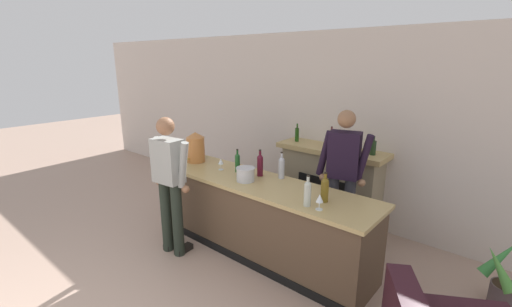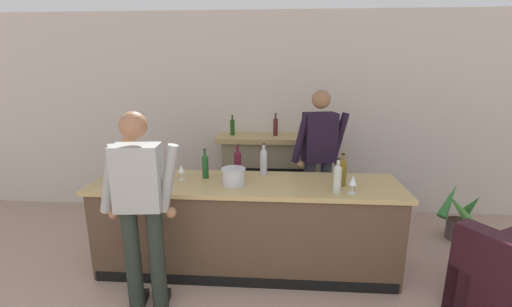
{
  "view_description": "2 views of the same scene",
  "coord_description": "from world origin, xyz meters",
  "px_view_note": "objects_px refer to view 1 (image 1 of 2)",
  "views": [
    {
      "loc": [
        2.53,
        -0.07,
        2.34
      ],
      "look_at": [
        -0.22,
        3.16,
        1.18
      ],
      "focal_mm": 24.0,
      "sensor_mm": 36.0,
      "label": 1
    },
    {
      "loc": [
        0.35,
        -0.28,
        2.04
      ],
      "look_at": [
        0.09,
        3.29,
        1.13
      ],
      "focal_mm": 24.0,
      "sensor_mm": 36.0,
      "label": 2
    }
  ],
  "objects_px": {
    "potted_plant_corner": "(506,280)",
    "copper_dispenser": "(196,147)",
    "wine_bottle_cabernet_heavy": "(282,167)",
    "wine_bottle_riesling_slim": "(201,148)",
    "fireplace_stone": "(330,185)",
    "person_bartender": "(343,176)",
    "wine_glass_front_right": "(221,162)",
    "wine_bottle_port_short": "(308,192)",
    "wine_bottle_rose_blush": "(237,162)",
    "wine_bottle_chardonnay_pale": "(260,164)",
    "wine_glass_mid_counter": "(320,199)",
    "ice_bucket_steel": "(245,174)",
    "wine_bottle_merlot_tall": "(325,189)",
    "person_customer": "(170,181)"
  },
  "relations": [
    {
      "from": "person_bartender",
      "to": "wine_bottle_chardonnay_pale",
      "type": "height_order",
      "value": "person_bartender"
    },
    {
      "from": "wine_bottle_port_short",
      "to": "wine_glass_mid_counter",
      "type": "xyz_separation_m",
      "value": [
        0.14,
        -0.0,
        -0.03
      ]
    },
    {
      "from": "wine_bottle_chardonnay_pale",
      "to": "wine_glass_mid_counter",
      "type": "distance_m",
      "value": 1.16
    },
    {
      "from": "wine_bottle_port_short",
      "to": "wine_glass_front_right",
      "type": "bearing_deg",
      "value": 170.46
    },
    {
      "from": "fireplace_stone",
      "to": "wine_bottle_merlot_tall",
      "type": "height_order",
      "value": "fireplace_stone"
    },
    {
      "from": "potted_plant_corner",
      "to": "fireplace_stone",
      "type": "bearing_deg",
      "value": 166.63
    },
    {
      "from": "wine_bottle_cabernet_heavy",
      "to": "wine_bottle_chardonnay_pale",
      "type": "bearing_deg",
      "value": -159.31
    },
    {
      "from": "wine_bottle_merlot_tall",
      "to": "wine_bottle_chardonnay_pale",
      "type": "distance_m",
      "value": 1.04
    },
    {
      "from": "potted_plant_corner",
      "to": "person_bartender",
      "type": "relative_size",
      "value": 0.37
    },
    {
      "from": "potted_plant_corner",
      "to": "person_customer",
      "type": "bearing_deg",
      "value": -155.49
    },
    {
      "from": "person_customer",
      "to": "wine_bottle_cabernet_heavy",
      "type": "bearing_deg",
      "value": 46.16
    },
    {
      "from": "person_customer",
      "to": "copper_dispenser",
      "type": "bearing_deg",
      "value": 118.65
    },
    {
      "from": "person_customer",
      "to": "wine_bottle_cabernet_heavy",
      "type": "height_order",
      "value": "person_customer"
    },
    {
      "from": "wine_bottle_rose_blush",
      "to": "wine_glass_mid_counter",
      "type": "bearing_deg",
      "value": -13.37
    },
    {
      "from": "fireplace_stone",
      "to": "wine_bottle_cabernet_heavy",
      "type": "bearing_deg",
      "value": -96.72
    },
    {
      "from": "person_customer",
      "to": "copper_dispenser",
      "type": "relative_size",
      "value": 3.99
    },
    {
      "from": "person_bartender",
      "to": "wine_glass_mid_counter",
      "type": "bearing_deg",
      "value": -77.05
    },
    {
      "from": "potted_plant_corner",
      "to": "wine_bottle_chardonnay_pale",
      "type": "xyz_separation_m",
      "value": [
        -2.59,
        -0.61,
        0.8
      ]
    },
    {
      "from": "wine_bottle_merlot_tall",
      "to": "wine_bottle_chardonnay_pale",
      "type": "relative_size",
      "value": 0.93
    },
    {
      "from": "fireplace_stone",
      "to": "wine_bottle_cabernet_heavy",
      "type": "xyz_separation_m",
      "value": [
        -0.12,
        -1.04,
        0.5
      ]
    },
    {
      "from": "fireplace_stone",
      "to": "wine_bottle_chardonnay_pale",
      "type": "distance_m",
      "value": 1.3
    },
    {
      "from": "wine_bottle_merlot_tall",
      "to": "fireplace_stone",
      "type": "bearing_deg",
      "value": 115.59
    },
    {
      "from": "wine_glass_front_right",
      "to": "person_bartender",
      "type": "bearing_deg",
      "value": 24.35
    },
    {
      "from": "person_customer",
      "to": "person_bartender",
      "type": "xyz_separation_m",
      "value": [
        1.55,
        1.37,
        0.05
      ]
    },
    {
      "from": "potted_plant_corner",
      "to": "wine_bottle_merlot_tall",
      "type": "distance_m",
      "value": 1.93
    },
    {
      "from": "potted_plant_corner",
      "to": "copper_dispenser",
      "type": "xyz_separation_m",
      "value": [
        -3.68,
        -0.73,
        0.87
      ]
    },
    {
      "from": "wine_bottle_riesling_slim",
      "to": "wine_bottle_chardonnay_pale",
      "type": "bearing_deg",
      "value": -4.13
    },
    {
      "from": "wine_bottle_port_short",
      "to": "wine_bottle_rose_blush",
      "type": "bearing_deg",
      "value": 165.28
    },
    {
      "from": "potted_plant_corner",
      "to": "wine_bottle_riesling_slim",
      "type": "bearing_deg",
      "value": -172.19
    },
    {
      "from": "wine_bottle_chardonnay_pale",
      "to": "wine_bottle_rose_blush",
      "type": "bearing_deg",
      "value": -168.13
    },
    {
      "from": "wine_bottle_rose_blush",
      "to": "wine_bottle_cabernet_heavy",
      "type": "distance_m",
      "value": 0.61
    },
    {
      "from": "wine_bottle_chardonnay_pale",
      "to": "wine_bottle_merlot_tall",
      "type": "bearing_deg",
      "value": -10.9
    },
    {
      "from": "wine_bottle_port_short",
      "to": "ice_bucket_steel",
      "type": "bearing_deg",
      "value": 171.61
    },
    {
      "from": "wine_bottle_cabernet_heavy",
      "to": "wine_bottle_riesling_slim",
      "type": "xyz_separation_m",
      "value": [
        -1.49,
        -0.01,
        -0.02
      ]
    },
    {
      "from": "copper_dispenser",
      "to": "wine_bottle_merlot_tall",
      "type": "relative_size",
      "value": 1.36
    },
    {
      "from": "ice_bucket_steel",
      "to": "wine_bottle_merlot_tall",
      "type": "relative_size",
      "value": 0.72
    },
    {
      "from": "person_customer",
      "to": "wine_glass_front_right",
      "type": "relative_size",
      "value": 11.0
    },
    {
      "from": "person_bartender",
      "to": "copper_dispenser",
      "type": "xyz_separation_m",
      "value": [
        -1.97,
        -0.61,
        0.16
      ]
    },
    {
      "from": "fireplace_stone",
      "to": "person_bartender",
      "type": "xyz_separation_m",
      "value": [
        0.49,
        -0.64,
        0.41
      ]
    },
    {
      "from": "fireplace_stone",
      "to": "wine_bottle_merlot_tall",
      "type": "bearing_deg",
      "value": -64.41
    },
    {
      "from": "ice_bucket_steel",
      "to": "person_bartender",
      "type": "bearing_deg",
      "value": 40.4
    },
    {
      "from": "ice_bucket_steel",
      "to": "wine_bottle_riesling_slim",
      "type": "distance_m",
      "value": 1.27
    },
    {
      "from": "person_bartender",
      "to": "wine_bottle_riesling_slim",
      "type": "height_order",
      "value": "person_bartender"
    },
    {
      "from": "person_bartender",
      "to": "wine_bottle_chardonnay_pale",
      "type": "xyz_separation_m",
      "value": [
        -0.88,
        -0.5,
        0.09
      ]
    },
    {
      "from": "wine_bottle_port_short",
      "to": "wine_glass_front_right",
      "type": "xyz_separation_m",
      "value": [
        -1.49,
        0.25,
        -0.03
      ]
    },
    {
      "from": "wine_bottle_riesling_slim",
      "to": "wine_glass_front_right",
      "type": "height_order",
      "value": "wine_bottle_riesling_slim"
    },
    {
      "from": "person_customer",
      "to": "wine_bottle_riesling_slim",
      "type": "xyz_separation_m",
      "value": [
        -0.56,
        0.97,
        0.12
      ]
    },
    {
      "from": "person_customer",
      "to": "wine_bottle_cabernet_heavy",
      "type": "relative_size",
      "value": 5.14
    },
    {
      "from": "wine_bottle_port_short",
      "to": "potted_plant_corner",
      "type": "bearing_deg",
      "value": 31.65
    },
    {
      "from": "wine_bottle_merlot_tall",
      "to": "wine_bottle_port_short",
      "type": "height_order",
      "value": "wine_bottle_port_short"
    }
  ]
}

